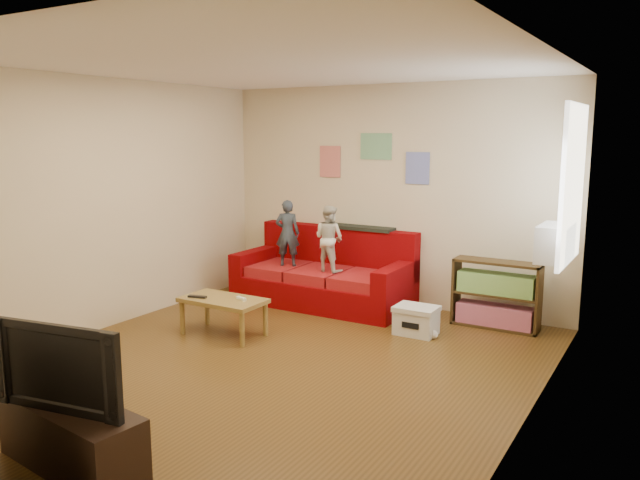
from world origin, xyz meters
The scene contains 17 objects.
room_shell centered at (0.00, 0.00, 1.35)m, with size 4.52×5.02×2.72m.
sofa centered at (-0.67, 2.07, 0.32)m, with size 2.18×1.01×0.96m.
child_a centered at (-1.13, 1.90, 0.88)m, with size 0.30×0.20×0.84m, color #2C3540.
child_b centered at (-0.53, 1.90, 0.86)m, with size 0.39×0.30×0.80m, color beige.
coffee_table centered at (-0.96, 0.42, 0.34)m, with size 0.89×0.49×0.40m.
remote centered at (-1.21, 0.30, 0.41)m, with size 0.20×0.05×0.02m, color black.
game_controller centered at (-0.76, 0.47, 0.41)m, with size 0.13×0.04×0.03m, color silver.
bookshelf centered at (1.44, 2.15, 0.33)m, with size 0.93×0.28×0.75m.
window centered at (2.22, 1.65, 1.64)m, with size 0.04×1.08×1.48m, color white.
ac_unit centered at (2.10, 1.65, 1.08)m, with size 0.28×0.55×0.35m, color #B7B2A3.
artwork_left centered at (-0.85, 2.48, 1.75)m, with size 0.30×0.01×0.40m, color #D87266.
artwork_center centered at (-0.20, 2.48, 1.95)m, with size 0.42×0.01×0.32m, color #72B27F.
artwork_right centered at (0.35, 2.48, 1.70)m, with size 0.30×0.01×0.38m, color #727FCC.
file_box centered at (0.78, 1.49, 0.16)m, with size 0.44×0.34×0.31m.
tv_stand centered at (-0.09, -2.15, 0.21)m, with size 1.12×0.37×0.42m, color black.
television centered at (-0.09, -2.15, 0.70)m, with size 0.97×0.13×0.56m, color black.
tissue centered at (1.00, 1.43, 0.04)m, with size 0.09×0.09×0.09m, color silver.
Camera 1 is at (3.15, -4.51, 2.11)m, focal length 35.00 mm.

